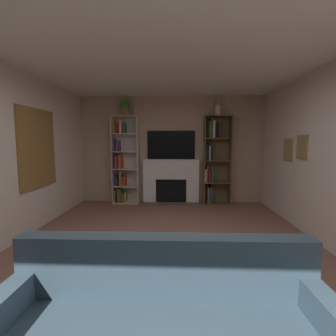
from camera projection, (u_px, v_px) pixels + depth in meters
ground_plane at (164, 265)px, 3.08m from camera, size 7.88×7.88×0.00m
wall_back_accent at (171, 150)px, 6.23m from camera, size 4.73×0.06×2.67m
ceiling at (163, 39)px, 2.79m from camera, size 4.73×6.69×0.06m
fireplace at (171, 180)px, 6.18m from camera, size 1.50×0.49×1.10m
tv at (171, 145)px, 6.15m from camera, size 1.19×0.06×0.70m
bookshelf_left at (123, 162)px, 6.15m from camera, size 0.65×0.34×2.16m
bookshelf_right at (213, 159)px, 6.05m from camera, size 0.65×0.34×2.16m
potted_plant at (125, 107)px, 5.98m from camera, size 0.25×0.25×0.39m
vase_with_flowers at (218, 110)px, 5.90m from camera, size 0.16×0.16×0.41m
coffee_table at (169, 264)px, 2.41m from camera, size 0.75×0.51×0.39m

